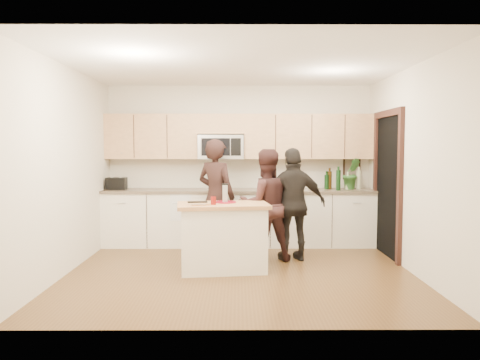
{
  "coord_description": "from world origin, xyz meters",
  "views": [
    {
      "loc": [
        -0.03,
        -6.1,
        1.64
      ],
      "look_at": [
        0.0,
        0.35,
        1.19
      ],
      "focal_mm": 35.0,
      "sensor_mm": 36.0,
      "label": 1
    }
  ],
  "objects_px": {
    "toaster": "(117,184)",
    "woman_left": "(216,197)",
    "island": "(223,237)",
    "woman_center": "(265,205)",
    "woman_right": "(294,204)"
  },
  "relations": [
    {
      "from": "toaster",
      "to": "island",
      "type": "bearing_deg",
      "value": -41.45
    },
    {
      "from": "woman_left",
      "to": "woman_center",
      "type": "relative_size",
      "value": 1.09
    },
    {
      "from": "woman_right",
      "to": "island",
      "type": "bearing_deg",
      "value": 16.58
    },
    {
      "from": "toaster",
      "to": "woman_left",
      "type": "height_order",
      "value": "woman_left"
    },
    {
      "from": "island",
      "to": "woman_right",
      "type": "xyz_separation_m",
      "value": [
        1.01,
        0.55,
        0.36
      ]
    },
    {
      "from": "island",
      "to": "toaster",
      "type": "bearing_deg",
      "value": 131.63
    },
    {
      "from": "toaster",
      "to": "woman_left",
      "type": "distance_m",
      "value": 1.8
    },
    {
      "from": "island",
      "to": "woman_center",
      "type": "xyz_separation_m",
      "value": [
        0.6,
        0.55,
        0.36
      ]
    },
    {
      "from": "island",
      "to": "woman_center",
      "type": "relative_size",
      "value": 0.79
    },
    {
      "from": "woman_left",
      "to": "toaster",
      "type": "bearing_deg",
      "value": 13.21
    },
    {
      "from": "woman_center",
      "to": "toaster",
      "type": "bearing_deg",
      "value": -34.69
    },
    {
      "from": "island",
      "to": "woman_left",
      "type": "height_order",
      "value": "woman_left"
    },
    {
      "from": "toaster",
      "to": "woman_center",
      "type": "xyz_separation_m",
      "value": [
        2.42,
        -1.06,
        -0.23
      ]
    },
    {
      "from": "toaster",
      "to": "woman_right",
      "type": "distance_m",
      "value": 3.03
    },
    {
      "from": "woman_left",
      "to": "island",
      "type": "bearing_deg",
      "value": 130.13
    }
  ]
}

